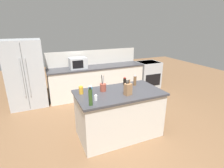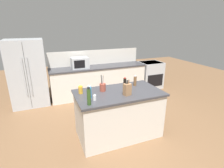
# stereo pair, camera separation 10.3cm
# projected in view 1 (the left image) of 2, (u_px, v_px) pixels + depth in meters

# --- Properties ---
(ground_plane) EXTENTS (14.00, 14.00, 0.00)m
(ground_plane) POSITION_uv_depth(u_px,v_px,m) (119.00, 133.00, 3.68)
(ground_plane) COLOR brown
(back_counter_run) EXTENTS (2.99, 0.66, 0.94)m
(back_counter_run) POSITION_uv_depth(u_px,v_px,m) (97.00, 81.00, 5.54)
(back_counter_run) COLOR beige
(back_counter_run) RESTS_ON ground_plane
(wall_backsplash) EXTENTS (2.95, 0.03, 0.46)m
(wall_backsplash) POSITION_uv_depth(u_px,v_px,m) (94.00, 57.00, 5.59)
(wall_backsplash) COLOR beige
(wall_backsplash) RESTS_ON back_counter_run
(kitchen_island) EXTENTS (1.67, 0.94, 0.94)m
(kitchen_island) POSITION_uv_depth(u_px,v_px,m) (119.00, 113.00, 3.52)
(kitchen_island) COLOR beige
(kitchen_island) RESTS_ON ground_plane
(refrigerator) EXTENTS (0.94, 0.75, 1.81)m
(refrigerator) POSITION_uv_depth(u_px,v_px,m) (26.00, 74.00, 4.68)
(refrigerator) COLOR #ADB2B7
(refrigerator) RESTS_ON ground_plane
(range_oven) EXTENTS (0.76, 0.65, 0.92)m
(range_oven) POSITION_uv_depth(u_px,v_px,m) (148.00, 74.00, 6.27)
(range_oven) COLOR #ADB2B7
(range_oven) RESTS_ON ground_plane
(microwave) EXTENTS (0.50, 0.39, 0.32)m
(microwave) POSITION_uv_depth(u_px,v_px,m) (78.00, 63.00, 5.12)
(microwave) COLOR #ADB2B7
(microwave) RESTS_ON back_counter_run
(knife_block) EXTENTS (0.15, 0.13, 0.29)m
(knife_block) POSITION_uv_depth(u_px,v_px,m) (128.00, 89.00, 3.19)
(knife_block) COLOR #936B47
(knife_block) RESTS_ON kitchen_island
(utensil_crock) EXTENTS (0.12, 0.12, 0.32)m
(utensil_crock) POSITION_uv_depth(u_px,v_px,m) (103.00, 87.00, 3.39)
(utensil_crock) COLOR brown
(utensil_crock) RESTS_ON kitchen_island
(dish_soap_bottle) EXTENTS (0.07, 0.07, 0.23)m
(dish_soap_bottle) POSITION_uv_depth(u_px,v_px,m) (91.00, 92.00, 3.05)
(dish_soap_bottle) COLOR #3384BC
(dish_soap_bottle) RESTS_ON kitchen_island
(pepper_grinder) EXTENTS (0.06, 0.06, 0.22)m
(pepper_grinder) POSITION_uv_depth(u_px,v_px,m) (135.00, 81.00, 3.69)
(pepper_grinder) COLOR brown
(pepper_grinder) RESTS_ON kitchen_island
(honey_jar) EXTENTS (0.08, 0.08, 0.16)m
(honey_jar) POSITION_uv_depth(u_px,v_px,m) (81.00, 90.00, 3.25)
(honey_jar) COLOR gold
(honey_jar) RESTS_ON kitchen_island
(salt_shaker) EXTENTS (0.05, 0.05, 0.11)m
(salt_shaker) POSITION_uv_depth(u_px,v_px,m) (96.00, 98.00, 2.98)
(salt_shaker) COLOR silver
(salt_shaker) RESTS_ON kitchen_island
(olive_oil_bottle) EXTENTS (0.06, 0.06, 0.30)m
(olive_oil_bottle) POSITION_uv_depth(u_px,v_px,m) (90.00, 97.00, 2.78)
(olive_oil_bottle) COLOR #2D4C1E
(olive_oil_bottle) RESTS_ON kitchen_island
(soy_sauce_bottle) EXTENTS (0.06, 0.06, 0.16)m
(soy_sauce_bottle) POSITION_uv_depth(u_px,v_px,m) (125.00, 81.00, 3.75)
(soy_sauce_bottle) COLOR black
(soy_sauce_bottle) RESTS_ON kitchen_island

